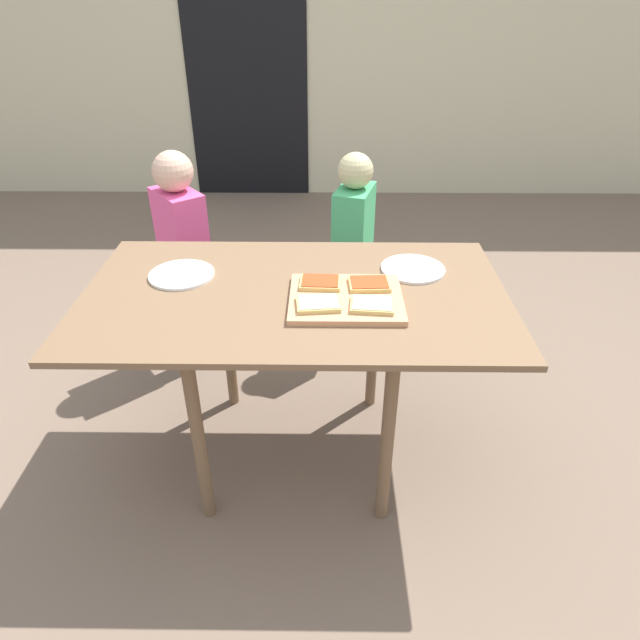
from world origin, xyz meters
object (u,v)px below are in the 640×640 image
at_px(pizza_slice_near_right, 372,305).
at_px(plate_white_right, 413,269).
at_px(plate_white_left, 182,275).
at_px(pizza_slice_far_right, 369,284).
at_px(child_right, 353,243).
at_px(pizza_slice_near_left, 318,304).
at_px(cutting_board, 346,299).
at_px(dining_table, 295,312).
at_px(pizza_slice_far_left, 320,282).
at_px(child_left, 184,248).

xyz_separation_m(pizza_slice_near_right, plate_white_right, (0.16, 0.28, -0.02)).
bearing_deg(plate_white_left, pizza_slice_near_right, -20.29).
xyz_separation_m(pizza_slice_far_right, child_right, (-0.02, 0.76, -0.20)).
xyz_separation_m(pizza_slice_far_right, plate_white_right, (0.16, 0.15, -0.02)).
height_order(pizza_slice_near_left, child_right, child_right).
bearing_deg(cutting_board, pizza_slice_near_left, -144.34).
xyz_separation_m(dining_table, pizza_slice_near_left, (0.08, -0.12, 0.10)).
relative_size(dining_table, pizza_slice_far_left, 10.22).
relative_size(pizza_slice_near_left, child_right, 0.15).
bearing_deg(plate_white_right, pizza_slice_near_left, -139.07).
bearing_deg(cutting_board, pizza_slice_far_left, 137.57).
height_order(pizza_slice_far_right, pizza_slice_far_left, same).
distance_m(cutting_board, plate_white_right, 0.31).
bearing_deg(plate_white_right, dining_table, -158.28).
bearing_deg(dining_table, pizza_slice_near_left, -57.31).
bearing_deg(pizza_slice_near_left, cutting_board, 35.66).
xyz_separation_m(dining_table, plate_white_right, (0.39, 0.16, 0.08)).
relative_size(cutting_board, plate_white_right, 1.59).
relative_size(pizza_slice_near_right, pizza_slice_far_left, 1.03).
bearing_deg(plate_white_left, child_right, 47.98).
xyz_separation_m(dining_table, pizza_slice_far_left, (0.08, 0.01, 0.10)).
relative_size(pizza_slice_far_left, plate_white_left, 0.61).
distance_m(dining_table, cutting_board, 0.19).
height_order(pizza_slice_far_left, child_right, child_right).
relative_size(pizza_slice_near_right, child_right, 0.15).
relative_size(pizza_slice_near_right, pizza_slice_far_right, 1.02).
relative_size(cutting_board, plate_white_left, 1.59).
bearing_deg(plate_white_right, child_right, 105.71).
bearing_deg(plate_white_right, pizza_slice_far_right, -136.61).
height_order(cutting_board, child_left, child_left).
distance_m(pizza_slice_far_right, child_left, 0.99).
bearing_deg(child_left, pizza_slice_near_left, -52.28).
bearing_deg(cutting_board, child_left, 133.87).
bearing_deg(plate_white_left, pizza_slice_far_left, -11.01).
distance_m(cutting_board, pizza_slice_near_right, 0.10).
bearing_deg(dining_table, cutting_board, -19.79).
bearing_deg(plate_white_right, child_left, 151.79).
bearing_deg(pizza_slice_near_right, child_right, 90.95).
distance_m(pizza_slice_far_left, child_left, 0.87).
bearing_deg(pizza_slice_far_right, plate_white_right, 43.39).
bearing_deg(pizza_slice_far_left, pizza_slice_near_left, -92.09).
relative_size(plate_white_right, plate_white_left, 1.00).
bearing_deg(pizza_slice_near_right, pizza_slice_far_right, 89.81).
relative_size(plate_white_right, child_left, 0.22).
xyz_separation_m(pizza_slice_far_left, plate_white_right, (0.31, 0.14, -0.02)).
distance_m(pizza_slice_near_left, pizza_slice_far_right, 0.20).
xyz_separation_m(plate_white_right, child_right, (-0.17, 0.61, -0.18)).
bearing_deg(pizza_slice_near_left, dining_table, 122.69).
relative_size(dining_table, pizza_slice_near_right, 9.96).
height_order(pizza_slice_near_left, plate_white_left, pizza_slice_near_left).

